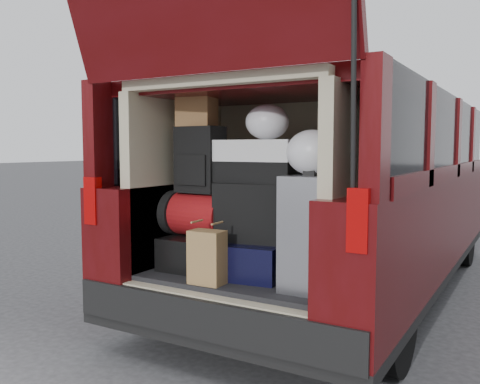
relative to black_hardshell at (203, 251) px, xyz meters
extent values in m
plane|color=#333335|center=(0.37, -0.18, -0.66)|extent=(80.00, 80.00, 0.00)
cylinder|color=black|center=(-0.45, 0.22, -0.34)|extent=(0.24, 0.64, 0.64)
cylinder|color=black|center=(1.19, 0.22, -0.34)|extent=(0.24, 0.64, 0.64)
cylinder|color=black|center=(-0.45, 3.52, -0.34)|extent=(0.24, 0.64, 0.64)
cylinder|color=black|center=(1.19, 3.52, -0.34)|extent=(0.24, 0.64, 0.64)
cube|color=black|center=(0.37, 1.90, -0.40)|extent=(1.90, 4.85, 0.08)
cube|color=#470808|center=(-0.41, 1.90, 0.04)|extent=(0.33, 4.85, 0.80)
cube|color=#470808|center=(1.16, 1.90, 0.04)|extent=(0.33, 4.85, 0.80)
cube|color=#470808|center=(0.37, 1.90, 1.07)|extent=(1.82, 4.46, 0.10)
cube|color=black|center=(-0.51, 1.80, 0.78)|extent=(0.12, 4.25, 0.68)
cube|color=black|center=(1.25, 1.80, 0.78)|extent=(0.12, 4.25, 0.68)
cube|color=black|center=(0.37, -0.47, -0.26)|extent=(1.86, 0.16, 0.22)
cube|color=#990505|center=(-0.49, -0.51, 0.36)|extent=(0.10, 0.06, 0.30)
cube|color=#990505|center=(1.23, -0.51, 0.36)|extent=(0.10, 0.06, 0.30)
cube|color=black|center=(0.37, 0.10, -0.14)|extent=(1.24, 1.05, 0.06)
cube|color=#B6AC8C|center=(-0.29, 0.10, 0.47)|extent=(0.08, 1.05, 1.15)
cube|color=#B6AC8C|center=(1.03, 0.10, 0.47)|extent=(0.08, 1.05, 1.15)
cube|color=#B6AC8C|center=(0.37, 0.65, 0.47)|extent=(1.34, 0.06, 1.15)
cube|color=#B6AC8C|center=(0.37, 0.10, 1.07)|extent=(1.34, 1.05, 0.06)
cylinder|color=black|center=(1.21, -0.58, 0.99)|extent=(0.02, 0.90, 0.76)
cube|color=black|center=(0.37, 0.10, -0.38)|extent=(1.24, 1.05, 0.55)
cube|color=black|center=(0.00, 0.00, 0.00)|extent=(0.40, 0.55, 0.22)
cube|color=black|center=(0.42, -0.02, 0.00)|extent=(0.46, 0.54, 0.22)
cube|color=silver|center=(0.85, -0.10, 0.22)|extent=(0.27, 0.43, 0.65)
cube|color=#A6804B|center=(0.27, -0.34, 0.05)|extent=(0.21, 0.14, 0.32)
cube|color=maroon|center=(0.00, -0.04, 0.25)|extent=(0.47, 0.33, 0.29)
cube|color=black|center=(0.43, 0.01, 0.29)|extent=(0.55, 0.38, 0.37)
cube|color=black|center=(0.01, -0.04, 0.62)|extent=(0.31, 0.20, 0.43)
cube|color=white|center=(0.38, 0.04, 0.61)|extent=(0.61, 0.32, 0.27)
cube|color=brown|center=(-0.02, -0.02, 0.94)|extent=(0.26, 0.23, 0.21)
ellipsoid|color=silver|center=(0.47, 0.03, 0.85)|extent=(0.30, 0.28, 0.22)
ellipsoid|color=silver|center=(0.83, -0.11, 0.67)|extent=(0.31, 0.29, 0.26)
camera|label=1|loc=(1.94, -2.78, 0.70)|focal=38.00mm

